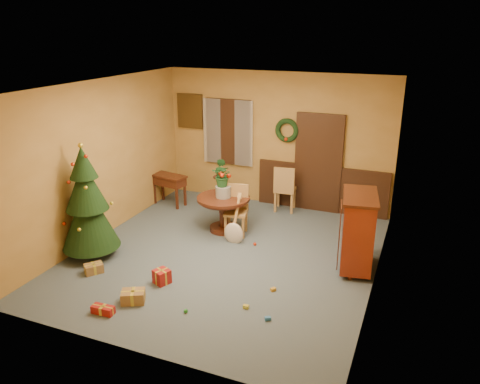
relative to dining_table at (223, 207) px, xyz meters
The scene contains 21 objects.
room_envelope 1.98m from the dining_table, 69.27° to the left, with size 5.50×5.50×5.50m.
dining_table is the anchor object (origin of this frame).
urn 0.32m from the dining_table, 63.43° to the right, with size 0.29×0.29×0.21m, color slate.
centerpiece_plant 0.64m from the dining_table, 75.96° to the right, with size 0.39×0.33×0.43m, color #1E4C23.
chair_near 0.27m from the dining_table, ahead, with size 0.49×0.49×0.96m.
chair_far 1.62m from the dining_table, 60.52° to the left, with size 0.48×0.48×1.01m.
guitar 0.57m from the dining_table, 46.89° to the right, with size 0.37×0.17×0.87m, color beige, non-canonical shape.
plant_stand 0.94m from the dining_table, 117.26° to the left, with size 0.31×0.31×0.81m.
stand_plant 1.07m from the dining_table, 117.26° to the left, with size 0.22×0.17×0.39m, color #19471E.
christmas_tree 2.52m from the dining_table, 133.11° to the right, with size 0.97×0.97×2.01m.
writing_desk 1.89m from the dining_table, 153.43° to the left, with size 0.83×0.52×0.68m.
sideboard 2.67m from the dining_table, 12.07° to the right, with size 0.69×1.08×1.29m.
gift_a 2.82m from the dining_table, 94.03° to the right, with size 0.40×0.36×0.18m.
gift_b 2.20m from the dining_table, 92.30° to the right, with size 0.29×0.29×0.22m.
gift_c 2.67m from the dining_table, 118.99° to the right, with size 0.33×0.34×0.15m.
gift_d 3.24m from the dining_table, 97.54° to the right, with size 0.33×0.15×0.12m.
toy_a 3.07m from the dining_table, 54.65° to the right, with size 0.08×0.05×0.05m, color #2765AD.
toy_b 2.85m from the dining_table, 76.88° to the right, with size 0.06×0.06×0.06m, color #227E2C.
toy_c 2.40m from the dining_table, 47.57° to the right, with size 0.08×0.05×0.05m, color #BB8923.
toy_d 1.00m from the dining_table, 26.44° to the right, with size 0.06×0.06×0.06m, color red.
toy_e 2.74m from the dining_table, 59.33° to the right, with size 0.08×0.05×0.05m, color yellow.
Camera 1 is at (2.98, -6.67, 3.79)m, focal length 35.00 mm.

